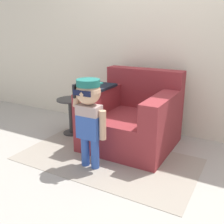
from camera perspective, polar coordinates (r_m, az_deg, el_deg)
ground_plane at (r=3.04m, az=5.40°, el=-8.09°), size 10.00×10.00×0.00m
wall_back at (r=3.39m, az=11.08°, el=17.10°), size 10.00×0.05×2.60m
armchair at (r=3.05m, az=4.43°, el=-1.48°), size 0.97×0.93×0.86m
person_child at (r=2.46m, az=-5.00°, el=0.35°), size 0.36×0.27×0.88m
side_table at (r=3.40m, az=-8.90°, el=-0.19°), size 0.35×0.35×0.47m
rug at (r=2.81m, az=-1.17°, el=-10.19°), size 1.86×1.01×0.01m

